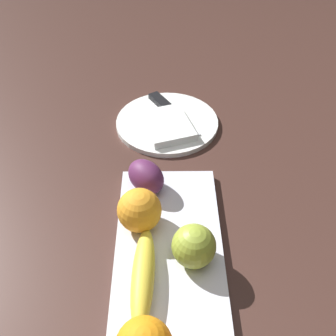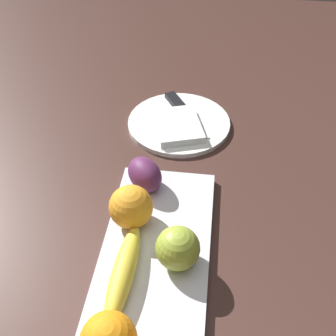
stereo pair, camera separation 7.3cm
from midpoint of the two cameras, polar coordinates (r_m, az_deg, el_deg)
ground_plane at (r=0.63m, az=-2.40°, el=-17.81°), size 2.40×2.40×0.00m
fruit_tray at (r=0.64m, az=1.15°, el=-14.34°), size 0.43×0.17×0.02m
apple at (r=0.61m, az=4.84°, el=-11.26°), size 0.07×0.07×0.07m
banana at (r=0.61m, az=-2.74°, el=-14.50°), size 0.17×0.04×0.03m
orange_center at (r=0.66m, az=-2.03°, el=-5.60°), size 0.07×0.07×0.07m
grape_bunch at (r=0.72m, az=-0.38°, el=-1.02°), size 0.09×0.09×0.06m
dinner_plate at (r=0.90m, az=3.86°, el=6.20°), size 0.22×0.22×0.01m
folded_napkin at (r=0.87m, az=3.76°, el=5.82°), size 0.14×0.13×0.02m
knife at (r=0.93m, az=4.03°, el=8.29°), size 0.16×0.11×0.01m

